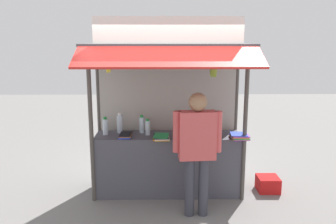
{
  "coord_description": "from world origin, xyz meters",
  "views": [
    {
      "loc": [
        -0.08,
        -4.98,
        2.29
      ],
      "look_at": [
        0.0,
        0.0,
        1.26
      ],
      "focal_mm": 36.81,
      "sensor_mm": 36.0,
      "label": 1
    }
  ],
  "objects_px": {
    "plastic_crate": "(268,184)",
    "magazine_stack_right": "(239,136)",
    "water_bottle_rear_center": "(142,125)",
    "magazine_stack_front_left": "(189,136)",
    "banana_bunch_inner_right": "(214,71)",
    "magazine_stack_far_left": "(161,137)",
    "water_bottle_mid_left": "(148,127)",
    "magazine_stack_far_right": "(125,135)",
    "water_bottle_center": "(120,124)",
    "banana_bunch_leftmost": "(108,67)",
    "water_bottle_mid_right": "(105,126)",
    "vendor_person": "(197,143)"
  },
  "relations": [
    {
      "from": "water_bottle_rear_center",
      "to": "magazine_stack_far_left",
      "type": "xyz_separation_m",
      "value": [
        0.3,
        -0.34,
        -0.1
      ]
    },
    {
      "from": "water_bottle_mid_left",
      "to": "magazine_stack_far_right",
      "type": "bearing_deg",
      "value": -165.51
    },
    {
      "from": "magazine_stack_far_right",
      "to": "vendor_person",
      "type": "distance_m",
      "value": 1.19
    },
    {
      "from": "water_bottle_mid_left",
      "to": "plastic_crate",
      "type": "bearing_deg",
      "value": 0.41
    },
    {
      "from": "magazine_stack_front_left",
      "to": "banana_bunch_inner_right",
      "type": "bearing_deg",
      "value": -30.03
    },
    {
      "from": "water_bottle_rear_center",
      "to": "magazine_stack_front_left",
      "type": "relative_size",
      "value": 0.87
    },
    {
      "from": "water_bottle_mid_left",
      "to": "banana_bunch_leftmost",
      "type": "xyz_separation_m",
      "value": [
        -0.49,
        -0.38,
        0.92
      ]
    },
    {
      "from": "magazine_stack_front_left",
      "to": "water_bottle_mid_right",
      "type": "bearing_deg",
      "value": 169.82
    },
    {
      "from": "water_bottle_center",
      "to": "magazine_stack_far_right",
      "type": "bearing_deg",
      "value": -64.03
    },
    {
      "from": "water_bottle_center",
      "to": "magazine_stack_far_right",
      "type": "xyz_separation_m",
      "value": [
        0.1,
        -0.21,
        -0.13
      ]
    },
    {
      "from": "water_bottle_center",
      "to": "magazine_stack_front_left",
      "type": "bearing_deg",
      "value": -17.83
    },
    {
      "from": "water_bottle_mid_left",
      "to": "magazine_stack_far_left",
      "type": "distance_m",
      "value": 0.3
    },
    {
      "from": "magazine_stack_front_left",
      "to": "banana_bunch_leftmost",
      "type": "height_order",
      "value": "banana_bunch_leftmost"
    },
    {
      "from": "banana_bunch_inner_right",
      "to": "water_bottle_mid_left",
      "type": "bearing_deg",
      "value": 157.47
    },
    {
      "from": "plastic_crate",
      "to": "magazine_stack_right",
      "type": "bearing_deg",
      "value": -156.29
    },
    {
      "from": "magazine_stack_far_right",
      "to": "water_bottle_mid_right",
      "type": "bearing_deg",
      "value": 161.49
    },
    {
      "from": "magazine_stack_front_left",
      "to": "water_bottle_center",
      "type": "bearing_deg",
      "value": 162.17
    },
    {
      "from": "water_bottle_mid_left",
      "to": "magazine_stack_front_left",
      "type": "relative_size",
      "value": 0.78
    },
    {
      "from": "magazine_stack_far_right",
      "to": "banana_bunch_inner_right",
      "type": "relative_size",
      "value": 1.01
    },
    {
      "from": "magazine_stack_right",
      "to": "magazine_stack_far_left",
      "type": "bearing_deg",
      "value": 179.2
    },
    {
      "from": "water_bottle_rear_center",
      "to": "banana_bunch_leftmost",
      "type": "height_order",
      "value": "banana_bunch_leftmost"
    },
    {
      "from": "vendor_person",
      "to": "plastic_crate",
      "type": "bearing_deg",
      "value": 27.59
    },
    {
      "from": "banana_bunch_leftmost",
      "to": "plastic_crate",
      "type": "height_order",
      "value": "banana_bunch_leftmost"
    },
    {
      "from": "water_bottle_rear_center",
      "to": "magazine_stack_right",
      "type": "xyz_separation_m",
      "value": [
        1.43,
        -0.35,
        -0.09
      ]
    },
    {
      "from": "plastic_crate",
      "to": "water_bottle_mid_left",
      "type": "bearing_deg",
      "value": -179.59
    },
    {
      "from": "water_bottle_center",
      "to": "plastic_crate",
      "type": "distance_m",
      "value": 2.48
    },
    {
      "from": "magazine_stack_far_right",
      "to": "vendor_person",
      "type": "height_order",
      "value": "vendor_person"
    },
    {
      "from": "magazine_stack_front_left",
      "to": "magazine_stack_far_left",
      "type": "bearing_deg",
      "value": -179.96
    },
    {
      "from": "water_bottle_mid_right",
      "to": "plastic_crate",
      "type": "distance_m",
      "value": 2.66
    },
    {
      "from": "water_bottle_mid_left",
      "to": "water_bottle_center",
      "type": "bearing_deg",
      "value": 163.12
    },
    {
      "from": "water_bottle_mid_left",
      "to": "magazine_stack_front_left",
      "type": "distance_m",
      "value": 0.65
    },
    {
      "from": "magazine_stack_far_left",
      "to": "water_bottle_mid_right",
      "type": "bearing_deg",
      "value": 165.05
    },
    {
      "from": "magazine_stack_far_left",
      "to": "banana_bunch_leftmost",
      "type": "relative_size",
      "value": 1.3
    },
    {
      "from": "magazine_stack_far_left",
      "to": "vendor_person",
      "type": "distance_m",
      "value": 0.71
    },
    {
      "from": "water_bottle_rear_center",
      "to": "magazine_stack_front_left",
      "type": "height_order",
      "value": "water_bottle_rear_center"
    },
    {
      "from": "water_bottle_rear_center",
      "to": "magazine_stack_front_left",
      "type": "xyz_separation_m",
      "value": [
        0.71,
        -0.34,
        -0.09
      ]
    },
    {
      "from": "magazine_stack_far_right",
      "to": "banana_bunch_leftmost",
      "type": "bearing_deg",
      "value": -119.99
    },
    {
      "from": "magazine_stack_right",
      "to": "banana_bunch_leftmost",
      "type": "bearing_deg",
      "value": -175.04
    },
    {
      "from": "water_bottle_center",
      "to": "vendor_person",
      "type": "bearing_deg",
      "value": -38.12
    },
    {
      "from": "magazine_stack_far_left",
      "to": "banana_bunch_leftmost",
      "type": "height_order",
      "value": "banana_bunch_leftmost"
    },
    {
      "from": "magazine_stack_right",
      "to": "magazine_stack_front_left",
      "type": "bearing_deg",
      "value": 178.73
    },
    {
      "from": "water_bottle_rear_center",
      "to": "banana_bunch_inner_right",
      "type": "distance_m",
      "value": 1.42
    },
    {
      "from": "water_bottle_center",
      "to": "water_bottle_mid_left",
      "type": "height_order",
      "value": "water_bottle_center"
    },
    {
      "from": "water_bottle_center",
      "to": "banana_bunch_inner_right",
      "type": "relative_size",
      "value": 1.0
    },
    {
      "from": "water_bottle_rear_center",
      "to": "magazine_stack_far_left",
      "type": "bearing_deg",
      "value": -48.28
    },
    {
      "from": "magazine_stack_right",
      "to": "water_bottle_rear_center",
      "type": "bearing_deg",
      "value": 166.14
    },
    {
      "from": "water_bottle_rear_center",
      "to": "banana_bunch_leftmost",
      "type": "xyz_separation_m",
      "value": [
        -0.4,
        -0.51,
        0.91
      ]
    },
    {
      "from": "banana_bunch_inner_right",
      "to": "vendor_person",
      "type": "height_order",
      "value": "banana_bunch_inner_right"
    },
    {
      "from": "magazine_stack_front_left",
      "to": "plastic_crate",
      "type": "relative_size",
      "value": 0.98
    },
    {
      "from": "plastic_crate",
      "to": "magazine_stack_front_left",
      "type": "bearing_deg",
      "value": -170.14
    }
  ]
}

